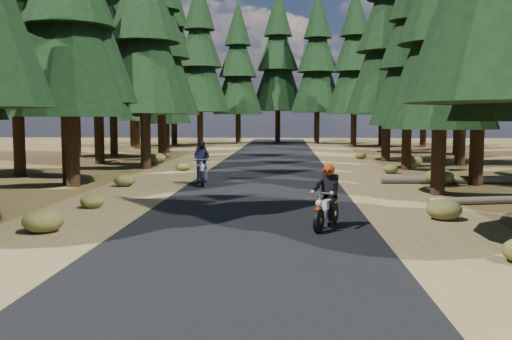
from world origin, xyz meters
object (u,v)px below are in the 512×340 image
Objects in this scene: log_near at (448,180)px; log_far at (497,200)px; rider_follow at (202,170)px; rider_lead at (326,208)px.

log_near is 1.19× the size of log_far.
log_near is 5.35m from log_far.
log_near is at bearing 76.85° from log_far.
rider_follow is at bearing 142.73° from log_far.
rider_lead is at bearing -155.48° from log_far.
rider_follow is (-4.24, 8.61, 0.07)m from rider_lead.
log_far is (0.00, -5.35, -0.04)m from log_near.
log_far is 2.53× the size of rider_lead.
rider_follow reaches higher than log_far.
rider_follow is (-9.74, -1.00, 0.42)m from log_near.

